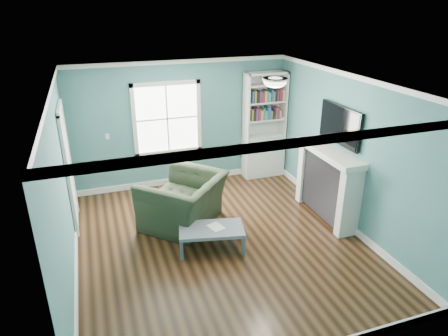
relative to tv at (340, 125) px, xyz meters
name	(u,v)px	position (x,y,z in m)	size (l,w,h in m)	color
floor	(220,242)	(-2.20, -0.20, -1.72)	(5.00, 5.00, 0.00)	black
room_walls	(220,152)	(-2.20, -0.20, -0.14)	(5.00, 5.00, 5.00)	#40757A
trim	(220,173)	(-2.20, -0.20, -0.49)	(4.50, 5.00, 2.60)	white
window	(167,119)	(-2.50, 2.29, -0.27)	(1.40, 0.06, 1.50)	white
bookshelf	(264,136)	(-0.43, 2.10, -0.80)	(0.90, 0.35, 2.31)	silver
fireplace	(327,184)	(-0.12, 0.00, -1.09)	(0.44, 1.58, 1.30)	black
tv	(340,125)	(0.00, 0.00, 0.00)	(0.06, 1.10, 0.65)	black
door	(68,167)	(-4.42, 1.20, -0.65)	(0.12, 0.98, 2.17)	silver
ceiling_fixture	(275,82)	(-1.30, -0.10, 0.82)	(0.38, 0.38, 0.15)	white
light_switch	(107,136)	(-3.70, 2.28, -0.52)	(0.08, 0.01, 0.12)	white
recliner	(183,193)	(-2.61, 0.58, -1.13)	(1.35, 0.88, 1.18)	black
coffee_table	(211,231)	(-2.39, -0.32, -1.41)	(1.10, 0.75, 0.37)	#4F575F
paper_sheet	(216,227)	(-2.31, -0.31, -1.36)	(0.20, 0.25, 0.00)	white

